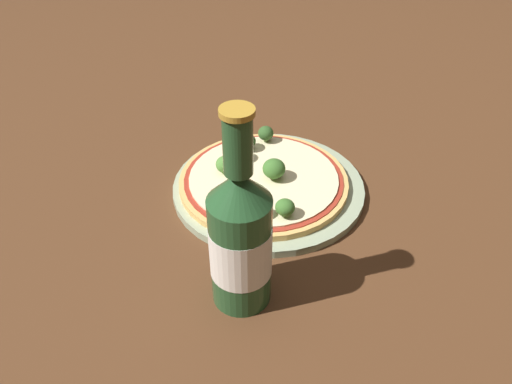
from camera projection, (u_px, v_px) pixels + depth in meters
ground_plane at (283, 192)px, 0.76m from camera, size 3.00×3.00×0.00m
plate at (268, 187)px, 0.76m from camera, size 0.29×0.29×0.01m
pizza at (264, 180)px, 0.75m from camera, size 0.25×0.25×0.01m
broccoli_floret_0 at (260, 208)px, 0.67m from camera, size 0.02×0.02×0.02m
broccoli_floret_1 at (238, 151)px, 0.77m from camera, size 0.03×0.03×0.03m
broccoli_floret_2 at (285, 207)px, 0.67m from camera, size 0.03×0.03×0.03m
broccoli_floret_3 at (225, 164)px, 0.75m from camera, size 0.03×0.03×0.03m
broccoli_floret_4 at (274, 169)px, 0.73m from camera, size 0.03×0.03×0.03m
broccoli_floret_5 at (247, 141)px, 0.80m from camera, size 0.03×0.03×0.03m
broccoli_floret_6 at (266, 133)px, 0.82m from camera, size 0.03×0.03×0.03m
beer_bottle at (240, 238)px, 0.55m from camera, size 0.07×0.07×0.25m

